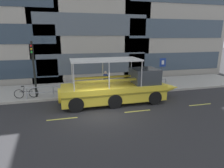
# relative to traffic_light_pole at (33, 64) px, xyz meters

# --- Properties ---
(ground_plane) EXTENTS (120.00, 120.00, 0.00)m
(ground_plane) POSITION_rel_traffic_light_pole_xyz_m (4.30, -3.77, -2.75)
(ground_plane) COLOR #2B2B2D
(sidewalk) EXTENTS (32.00, 4.80, 0.18)m
(sidewalk) POSITION_rel_traffic_light_pole_xyz_m (4.30, 1.83, -2.66)
(sidewalk) COLOR #A8A59E
(sidewalk) RESTS_ON ground_plane
(curb_edge) EXTENTS (32.00, 0.18, 0.18)m
(curb_edge) POSITION_rel_traffic_light_pole_xyz_m (4.30, -0.66, -2.66)
(curb_edge) COLOR #B2ADA3
(curb_edge) RESTS_ON ground_plane
(lane_centreline) EXTENTS (25.80, 0.12, 0.01)m
(lane_centreline) POSITION_rel_traffic_light_pole_xyz_m (4.30, -4.26, -2.75)
(lane_centreline) COLOR #DBD64C
(lane_centreline) RESTS_ON ground_plane
(curb_guardrail) EXTENTS (11.70, 0.09, 0.89)m
(curb_guardrail) POSITION_rel_traffic_light_pole_xyz_m (5.15, -0.32, -1.97)
(curb_guardrail) COLOR #9EA0A8
(curb_guardrail) RESTS_ON sidewalk
(traffic_light_pole) EXTENTS (0.24, 0.46, 4.25)m
(traffic_light_pole) POSITION_rel_traffic_light_pole_xyz_m (0.00, 0.00, 0.00)
(traffic_light_pole) COLOR black
(traffic_light_pole) RESTS_ON sidewalk
(parking_sign) EXTENTS (0.60, 0.12, 2.69)m
(parking_sign) POSITION_rel_traffic_light_pole_xyz_m (10.77, 0.13, -0.75)
(parking_sign) COLOR #4C4F54
(parking_sign) RESTS_ON sidewalk
(leaned_bicycle) EXTENTS (1.74, 0.46, 0.96)m
(leaned_bicycle) POSITION_rel_traffic_light_pole_xyz_m (-0.70, -0.07, -2.19)
(leaned_bicycle) COLOR black
(leaned_bicycle) RESTS_ON sidewalk
(duck_tour_boat) EXTENTS (9.24, 2.47, 3.24)m
(duck_tour_boat) POSITION_rel_traffic_light_pole_xyz_m (6.11, -2.27, -1.69)
(duck_tour_boat) COLOR yellow
(duck_tour_boat) RESTS_ON ground_plane
(pedestrian_near_bow) EXTENTS (0.22, 0.47, 1.62)m
(pedestrian_near_bow) POSITION_rel_traffic_light_pole_xyz_m (8.81, 0.32, -1.59)
(pedestrian_near_bow) COLOR #47423D
(pedestrian_near_bow) RESTS_ON sidewalk
(pedestrian_mid_left) EXTENTS (0.42, 0.32, 1.69)m
(pedestrian_mid_left) POSITION_rel_traffic_light_pole_xyz_m (5.60, 0.45, -1.55)
(pedestrian_mid_left) COLOR black
(pedestrian_mid_left) RESTS_ON sidewalk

